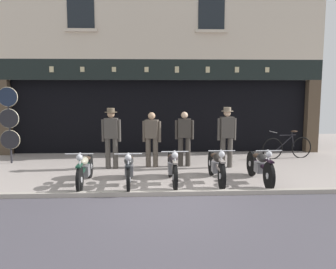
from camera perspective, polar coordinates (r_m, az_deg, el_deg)
The scene contains 15 objects.
ground at distance 7.03m, azimuth 0.56°, elevation -12.46°, with size 23.37×22.00×0.18m.
shop_facade at distance 14.58m, azimuth -1.33°, elevation 5.33°, with size 11.67×4.42×6.77m.
motorcycle_left at distance 8.95m, azimuth -13.03°, elevation -5.24°, with size 0.62×2.00×0.90m.
motorcycle_center_left at distance 8.78m, azimuth -6.17°, elevation -5.33°, with size 0.62×2.04×0.90m.
motorcycle_center at distance 8.84m, azimuth 0.72°, elevation -5.09°, with size 0.62×2.02×0.93m.
motorcycle_center_right at distance 9.05m, azimuth 7.66°, elevation -4.85°, with size 0.62×2.09×0.92m.
motorcycle_right at distance 9.24m, azimuth 14.35°, elevation -4.78°, with size 0.62×2.00×0.92m.
salesman_left at distance 10.51m, azimuth -8.96°, elevation -0.07°, with size 0.56×0.36×1.76m.
shopkeeper_center at distance 10.63m, azimuth -2.59°, elevation -0.36°, with size 0.55×0.30×1.62m.
salesman_right at distance 10.71m, azimuth 2.60°, elevation -0.28°, with size 0.56×0.26×1.63m.
assistant_far_right at distance 10.66m, azimuth 9.28°, elevation 0.07°, with size 0.56×0.35×1.78m.
tyre_sign_pole at distance 12.10m, azimuth -23.85°, elevation 2.22°, with size 0.60×0.06×2.36m.
advert_board_near at distance 13.35m, azimuth 10.58°, elevation 4.90°, with size 0.82×0.03×0.93m.
advert_board_far at distance 13.62m, azimuth 14.67°, elevation 5.26°, with size 0.70×0.03×0.90m.
leaning_bicycle at distance 12.57m, azimuth 18.36°, elevation -1.90°, with size 1.76×0.50×0.95m.
Camera 1 is at (-0.40, -7.58, 2.38)m, focal length 38.52 mm.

